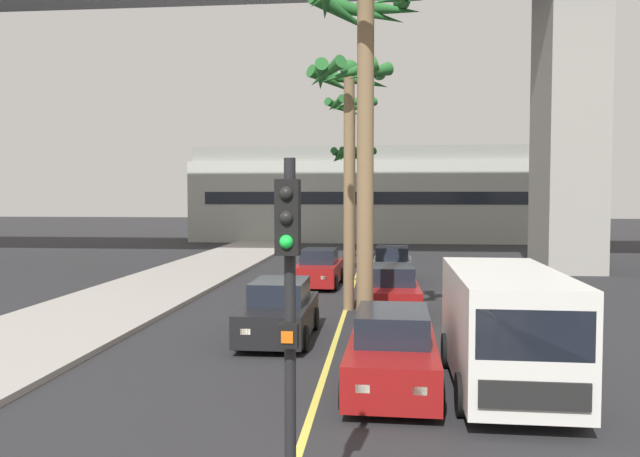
% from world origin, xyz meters
% --- Properties ---
extents(sidewalk_left, '(4.80, 80.00, 0.15)m').
position_xyz_m(sidewalk_left, '(-8.00, 16.00, 0.07)').
color(sidewalk_left, '#9E9991').
rests_on(sidewalk_left, ground).
extents(lane_stripe_center, '(0.14, 56.00, 0.01)m').
position_xyz_m(lane_stripe_center, '(0.00, 24.00, 0.00)').
color(lane_stripe_center, '#DBCC4C').
rests_on(lane_stripe_center, ground).
extents(pier_building_backdrop, '(29.28, 8.04, 7.79)m').
position_xyz_m(pier_building_backdrop, '(0.00, 55.84, 3.83)').
color(pier_building_backdrop, '#ADB2A8').
rests_on(pier_building_backdrop, ground).
extents(car_queue_front, '(1.95, 4.16, 1.56)m').
position_xyz_m(car_queue_front, '(1.64, 29.67, 0.72)').
color(car_queue_front, '#4C5156').
rests_on(car_queue_front, ground).
extents(car_queue_second, '(1.87, 4.12, 1.56)m').
position_xyz_m(car_queue_second, '(1.53, 22.00, 0.72)').
color(car_queue_second, maroon).
rests_on(car_queue_second, ground).
extents(car_queue_third, '(1.93, 4.15, 1.56)m').
position_xyz_m(car_queue_third, '(-1.45, 28.05, 0.72)').
color(car_queue_third, maroon).
rests_on(car_queue_third, ground).
extents(car_queue_fourth, '(1.84, 4.10, 1.56)m').
position_xyz_m(car_queue_fourth, '(-1.51, 18.16, 0.72)').
color(car_queue_fourth, black).
rests_on(car_queue_fourth, ground).
extents(car_queue_fifth, '(1.92, 4.14, 1.56)m').
position_xyz_m(car_queue_fifth, '(1.43, 14.04, 0.72)').
color(car_queue_fifth, maroon).
rests_on(car_queue_fifth, ground).
extents(delivery_van, '(2.22, 5.28, 2.36)m').
position_xyz_m(delivery_van, '(3.61, 14.17, 1.29)').
color(delivery_van, silver).
rests_on(delivery_van, ground).
extents(traffic_light_median_near, '(0.24, 0.37, 4.20)m').
position_xyz_m(traffic_light_median_near, '(0.28, 8.02, 2.71)').
color(traffic_light_median_near, black).
rests_on(traffic_light_median_near, ground).
extents(palm_tree_near_median, '(2.98, 2.98, 8.27)m').
position_xyz_m(palm_tree_near_median, '(0.10, 22.64, 6.79)').
color(palm_tree_near_median, brown).
rests_on(palm_tree_near_median, ground).
extents(palm_tree_mid_median, '(2.84, 2.84, 9.00)m').
position_xyz_m(palm_tree_mid_median, '(-0.43, 34.79, 6.77)').
color(palm_tree_mid_median, brown).
rests_on(palm_tree_mid_median, ground).
extents(palm_tree_far_median, '(3.11, 3.12, 9.16)m').
position_xyz_m(palm_tree_far_median, '(0.79, 17.49, 7.24)').
color(palm_tree_far_median, brown).
rests_on(palm_tree_far_median, ground).
extents(palm_tree_farthest_median, '(2.98, 3.06, 6.89)m').
position_xyz_m(palm_tree_farthest_median, '(-0.66, 41.11, 5.83)').
color(palm_tree_farthest_median, brown).
rests_on(palm_tree_farthest_median, ground).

